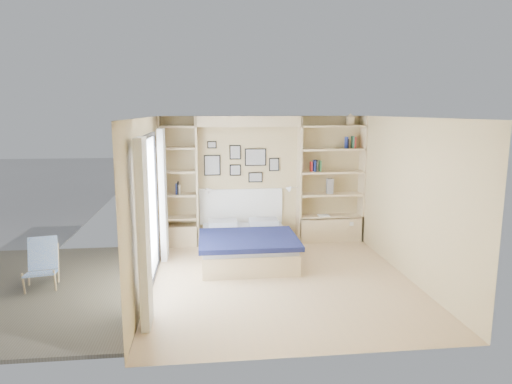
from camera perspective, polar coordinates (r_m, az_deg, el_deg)
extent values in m
plane|color=tan|center=(7.23, 3.14, -10.94)|extent=(4.50, 4.50, 0.00)
plane|color=tan|center=(9.08, 0.86, 1.58)|extent=(4.00, 0.00, 4.00)
plane|color=tan|center=(4.75, 7.82, -6.46)|extent=(4.00, 0.00, 4.00)
plane|color=tan|center=(6.84, -13.51, -1.52)|extent=(0.00, 4.50, 4.50)
plane|color=tan|center=(7.48, 18.52, -0.78)|extent=(0.00, 4.50, 4.50)
plane|color=white|center=(6.75, 3.35, 9.28)|extent=(4.50, 4.50, 0.00)
cube|color=beige|center=(8.83, -7.39, 1.26)|extent=(0.04, 0.35, 2.50)
cube|color=beige|center=(9.02, 5.42, 1.48)|extent=(0.04, 0.35, 2.50)
cube|color=beige|center=(8.77, -0.94, 8.82)|extent=(2.00, 0.35, 0.20)
cube|color=beige|center=(9.37, 13.10, 1.58)|extent=(0.04, 0.35, 2.50)
cube|color=beige|center=(8.87, -11.78, 1.17)|extent=(0.04, 0.35, 2.50)
cube|color=beige|center=(9.38, 9.22, -4.52)|extent=(1.30, 0.35, 0.50)
cube|color=beige|center=(9.07, -9.46, -5.36)|extent=(0.70, 0.35, 0.40)
cube|color=black|center=(6.72, -13.60, 6.71)|extent=(0.04, 2.08, 0.06)
cube|color=black|center=(7.18, -12.86, -11.10)|extent=(0.04, 2.08, 0.06)
cube|color=black|center=(5.89, -14.35, -4.93)|extent=(0.04, 0.06, 2.20)
cube|color=black|center=(7.86, -12.36, -1.10)|extent=(0.04, 0.06, 2.20)
cube|color=silver|center=(6.87, -13.30, -2.58)|extent=(0.01, 2.00, 2.20)
cube|color=white|center=(5.59, -13.84, -5.16)|extent=(0.10, 0.45, 2.30)
cube|color=white|center=(8.12, -11.55, -0.36)|extent=(0.10, 0.45, 2.30)
cube|color=beige|center=(9.32, 9.26, -3.03)|extent=(1.30, 0.35, 0.04)
cube|color=beige|center=(9.23, 9.34, -0.31)|extent=(1.30, 0.35, 0.04)
cube|color=beige|center=(9.16, 9.42, 2.46)|extent=(1.30, 0.35, 0.04)
cube|color=beige|center=(9.11, 9.50, 5.27)|extent=(1.30, 0.35, 0.04)
cube|color=beige|center=(9.08, 9.58, 8.10)|extent=(1.30, 0.35, 0.04)
cube|color=beige|center=(8.98, -9.52, -3.21)|extent=(0.70, 0.35, 0.04)
cube|color=beige|center=(8.89, -9.61, -0.38)|extent=(0.70, 0.35, 0.04)
cube|color=beige|center=(8.82, -9.69, 2.50)|extent=(0.70, 0.35, 0.04)
cube|color=beige|center=(8.77, -9.78, 5.41)|extent=(0.70, 0.35, 0.04)
cube|color=beige|center=(8.75, -9.86, 8.02)|extent=(0.70, 0.35, 0.04)
cube|color=beige|center=(8.12, -1.20, -7.27)|extent=(1.55, 1.94, 0.34)
cube|color=#B1B5C1|center=(8.06, -1.21, -5.78)|extent=(1.51, 1.90, 0.10)
cube|color=#121740|center=(7.72, -0.98, -5.95)|extent=(1.65, 1.36, 0.08)
cube|color=#B1B5C1|center=(8.65, -4.18, -3.94)|extent=(0.53, 0.39, 0.12)
cube|color=#B1B5C1|center=(8.72, 0.93, -3.81)|extent=(0.53, 0.39, 0.12)
cube|color=white|center=(9.10, -1.88, -1.80)|extent=(1.65, 0.04, 0.70)
cube|color=black|center=(8.94, -5.49, 3.34)|extent=(0.32, 0.02, 0.40)
cube|color=gray|center=(8.93, -5.49, 3.33)|extent=(0.28, 0.01, 0.36)
cube|color=black|center=(8.93, -2.62, 4.98)|extent=(0.22, 0.02, 0.28)
cube|color=gray|center=(8.92, -2.62, 4.98)|extent=(0.18, 0.01, 0.24)
cube|color=black|center=(8.97, -2.61, 2.76)|extent=(0.22, 0.02, 0.22)
cube|color=gray|center=(8.96, -2.60, 2.75)|extent=(0.18, 0.01, 0.18)
cube|color=black|center=(8.98, -0.06, 4.38)|extent=(0.42, 0.02, 0.34)
cube|color=gray|center=(8.97, -0.06, 4.37)|extent=(0.38, 0.01, 0.30)
cube|color=black|center=(9.03, -0.06, 1.85)|extent=(0.28, 0.02, 0.20)
cube|color=gray|center=(9.02, -0.06, 1.84)|extent=(0.24, 0.01, 0.16)
cube|color=black|center=(9.04, 2.27, 3.46)|extent=(0.20, 0.02, 0.26)
cube|color=gray|center=(9.03, 2.28, 3.45)|extent=(0.16, 0.01, 0.22)
cube|color=black|center=(8.90, -5.54, 5.90)|extent=(0.18, 0.02, 0.14)
cube|color=gray|center=(8.89, -5.54, 5.89)|extent=(0.14, 0.01, 0.10)
cylinder|color=silver|center=(8.78, -6.46, 0.36)|extent=(0.20, 0.02, 0.02)
cone|color=white|center=(8.78, -5.81, 0.25)|extent=(0.13, 0.12, 0.15)
cylinder|color=silver|center=(8.94, 4.62, 0.57)|extent=(0.20, 0.02, 0.02)
cone|color=white|center=(8.93, 3.99, 0.44)|extent=(0.13, 0.12, 0.15)
cube|color=#A51E1E|center=(9.03, 6.90, 3.16)|extent=(0.02, 0.15, 0.19)
cube|color=navy|center=(9.05, 7.30, 3.26)|extent=(0.03, 0.15, 0.22)
cube|color=black|center=(9.05, 7.50, 3.28)|extent=(0.03, 0.15, 0.23)
cube|color=#BFB28C|center=(9.06, 7.53, 3.21)|extent=(0.04, 0.15, 0.20)
cube|color=#295F35|center=(9.07, 7.99, 3.24)|extent=(0.03, 0.15, 0.21)
cube|color=navy|center=(9.18, 11.23, 6.09)|extent=(0.03, 0.15, 0.23)
cube|color=black|center=(9.18, 11.32, 5.96)|extent=(0.03, 0.15, 0.19)
cube|color=#26593F|center=(9.21, 11.99, 6.11)|extent=(0.03, 0.15, 0.24)
cube|color=#A51E1E|center=(9.22, 12.15, 6.07)|extent=(0.03, 0.15, 0.22)
cube|color=navy|center=(8.87, -9.93, 0.37)|extent=(0.02, 0.15, 0.20)
cube|color=black|center=(8.86, -9.71, 0.49)|extent=(0.03, 0.15, 0.24)
cube|color=#BFB28C|center=(8.86, -9.52, 0.32)|extent=(0.03, 0.15, 0.18)
cube|color=beige|center=(9.18, 11.70, 8.64)|extent=(0.13, 0.13, 0.15)
cone|color=beige|center=(9.17, 11.72, 9.36)|extent=(0.20, 0.20, 0.08)
cube|color=slate|center=(9.19, 9.21, 0.73)|extent=(0.12, 0.12, 0.30)
cube|color=white|center=(9.22, 8.46, -2.92)|extent=(0.22, 0.16, 0.03)
cube|color=#645B4A|center=(7.55, -25.47, -11.02)|extent=(3.20, 4.00, 0.05)
cylinder|color=tan|center=(7.33, -27.05, -10.25)|extent=(0.05, 0.13, 0.37)
cylinder|color=tan|center=(7.27, -23.83, -10.16)|extent=(0.05, 0.13, 0.37)
cylinder|color=tan|center=(7.77, -26.53, -8.34)|extent=(0.09, 0.30, 0.60)
cylinder|color=tan|center=(7.72, -23.51, -8.24)|extent=(0.09, 0.30, 0.60)
cube|color=blue|center=(7.44, -25.31, -9.19)|extent=(0.51, 0.58, 0.14)
cube|color=blue|center=(7.72, -25.10, -6.92)|extent=(0.45, 0.28, 0.49)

